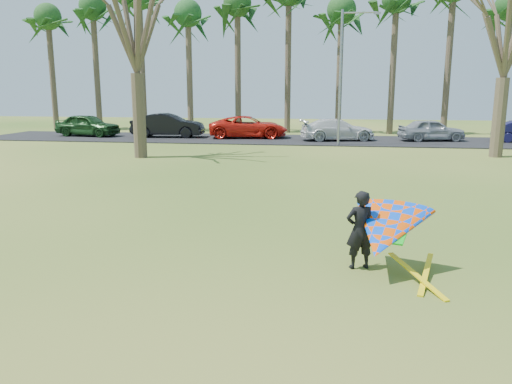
# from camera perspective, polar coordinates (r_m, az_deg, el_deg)

# --- Properties ---
(ground) EXTENTS (100.00, 100.00, 0.00)m
(ground) POSITION_cam_1_polar(r_m,az_deg,el_deg) (9.92, -1.81, -8.57)
(ground) COLOR #215412
(ground) RESTS_ON ground
(parking_strip) EXTENTS (46.00, 7.00, 0.06)m
(parking_strip) POSITION_cam_1_polar(r_m,az_deg,el_deg) (34.35, 5.98, 5.95)
(parking_strip) COLOR black
(parking_strip) RESTS_ON ground
(palm_0) EXTENTS (4.84, 4.84, 10.84)m
(palm_0) POSITION_cam_1_polar(r_m,az_deg,el_deg) (46.99, -22.69, 17.84)
(palm_0) COLOR brown
(palm_0) RESTS_ON ground
(palm_1) EXTENTS (4.84, 4.84, 11.54)m
(palm_1) POSITION_cam_1_polar(r_m,az_deg,el_deg) (45.19, -18.17, 19.30)
(palm_1) COLOR #4B3C2D
(palm_1) RESTS_ON ground
(palm_3) EXTENTS (4.84, 4.84, 10.84)m
(palm_3) POSITION_cam_1_polar(r_m,az_deg,el_deg) (42.21, -7.79, 19.40)
(palm_3) COLOR brown
(palm_3) RESTS_ON ground
(palm_4) EXTENTS (4.84, 4.84, 11.54)m
(palm_4) POSITION_cam_1_polar(r_m,az_deg,el_deg) (41.38, -2.14, 20.60)
(palm_4) COLOR #49382C
(palm_4) RESTS_ON ground
(palm_6) EXTENTS (4.84, 4.84, 10.84)m
(palm_6) POSITION_cam_1_polar(r_m,az_deg,el_deg) (40.55, 9.74, 19.66)
(palm_6) COLOR #453829
(palm_6) RESTS_ON ground
(palm_7) EXTENTS (4.84, 4.84, 11.54)m
(palm_7) POSITION_cam_1_polar(r_m,az_deg,el_deg) (40.87, 15.76, 20.31)
(palm_7) COLOR #47382A
(palm_7) RESTS_ON ground
(palm_9) EXTENTS (4.84, 4.84, 10.84)m
(palm_9) POSITION_cam_1_polar(r_m,az_deg,el_deg) (42.36, 27.09, 18.25)
(palm_9) COLOR brown
(palm_9) RESTS_ON ground
(bare_tree_left) EXTENTS (6.60, 6.60, 9.70)m
(bare_tree_left) POSITION_cam_1_polar(r_m,az_deg,el_deg) (26.26, -13.73, 19.00)
(bare_tree_left) COLOR #4A3B2C
(bare_tree_left) RESTS_ON ground
(bare_tree_right) EXTENTS (6.27, 6.27, 9.21)m
(bare_tree_right) POSITION_cam_1_polar(r_m,az_deg,el_deg) (28.54, 26.88, 16.79)
(bare_tree_right) COLOR #4A3C2C
(bare_tree_right) RESTS_ON ground
(streetlight) EXTENTS (2.28, 0.18, 8.00)m
(streetlight) POSITION_cam_1_polar(r_m,az_deg,el_deg) (31.16, 9.93, 13.42)
(streetlight) COLOR gray
(streetlight) RESTS_ON ground
(car_0) EXTENTS (4.89, 2.47, 1.60)m
(car_0) POSITION_cam_1_polar(r_m,az_deg,el_deg) (38.64, -18.68, 7.26)
(car_0) COLOR #193E19
(car_0) RESTS_ON parking_strip
(car_1) EXTENTS (5.21, 2.17, 1.67)m
(car_1) POSITION_cam_1_polar(r_m,az_deg,el_deg) (36.32, -10.03, 7.51)
(car_1) COLOR black
(car_1) RESTS_ON parking_strip
(car_2) EXTENTS (5.79, 3.28, 1.52)m
(car_2) POSITION_cam_1_polar(r_m,az_deg,el_deg) (35.32, -0.89, 7.45)
(car_2) COLOR red
(car_2) RESTS_ON parking_strip
(car_3) EXTENTS (5.24, 3.11, 1.42)m
(car_3) POSITION_cam_1_polar(r_m,az_deg,el_deg) (33.92, 9.29, 7.04)
(car_3) COLOR silver
(car_3) RESTS_ON parking_strip
(car_4) EXTENTS (4.49, 2.52, 1.44)m
(car_4) POSITION_cam_1_polar(r_m,az_deg,el_deg) (35.17, 19.41, 6.71)
(car_4) COLOR #9499A0
(car_4) RESTS_ON parking_strip
(kite_flyer) EXTENTS (2.13, 2.39, 2.02)m
(kite_flyer) POSITION_cam_1_polar(r_m,az_deg,el_deg) (9.63, 14.33, -4.30)
(kite_flyer) COLOR black
(kite_flyer) RESTS_ON ground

